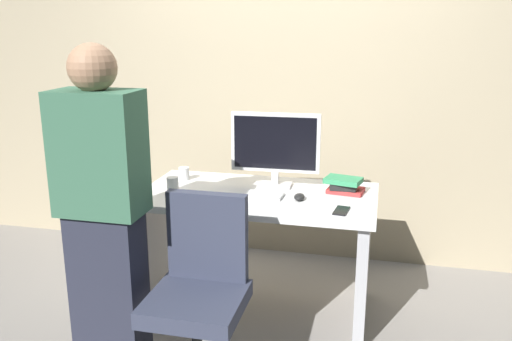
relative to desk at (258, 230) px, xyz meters
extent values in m
plane|color=gray|center=(0.00, 0.00, -0.51)|extent=(9.00, 9.00, 0.00)
cube|color=tan|center=(0.00, 0.93, 0.99)|extent=(6.40, 0.10, 3.00)
cube|color=white|center=(0.00, 0.00, 0.22)|extent=(1.39, 0.75, 0.04)
cube|color=#B2B2B7|center=(-0.63, 0.00, -0.16)|extent=(0.06, 0.67, 0.71)
cube|color=#B2B2B7|center=(0.63, 0.00, -0.16)|extent=(0.06, 0.67, 0.71)
cube|color=#33384C|center=(-0.10, -0.83, -0.05)|extent=(0.44, 0.44, 0.08)
cube|color=#33384C|center=(-0.10, -0.64, 0.21)|extent=(0.40, 0.06, 0.44)
cube|color=#262838|center=(-0.57, -0.77, -0.09)|extent=(0.34, 0.20, 0.85)
cube|color=#38664C|center=(-0.57, -0.77, 0.63)|extent=(0.40, 0.24, 0.58)
sphere|color=#A57A5B|center=(-0.57, -0.77, 1.01)|extent=(0.22, 0.22, 0.22)
cube|color=silver|center=(0.07, 0.15, 0.25)|extent=(0.20, 0.15, 0.02)
cube|color=silver|center=(0.07, 0.15, 0.29)|extent=(0.04, 0.03, 0.08)
cube|color=silver|center=(0.07, 0.15, 0.51)|extent=(0.54, 0.05, 0.36)
cube|color=black|center=(0.07, 0.14, 0.51)|extent=(0.50, 0.02, 0.32)
cube|color=white|center=(-0.06, -0.07, 0.25)|extent=(0.43, 0.14, 0.02)
ellipsoid|color=black|center=(0.26, -0.07, 0.25)|extent=(0.06, 0.10, 0.03)
cylinder|color=silver|center=(-0.50, -0.09, 0.28)|extent=(0.07, 0.07, 0.09)
cylinder|color=silver|center=(-0.52, 0.16, 0.28)|extent=(0.07, 0.07, 0.08)
cube|color=red|center=(0.50, 0.13, 0.25)|extent=(0.23, 0.18, 0.03)
cube|color=black|center=(0.49, 0.11, 0.28)|extent=(0.15, 0.12, 0.04)
cube|color=#338C59|center=(0.49, 0.11, 0.32)|extent=(0.23, 0.18, 0.03)
cube|color=black|center=(0.51, -0.22, 0.24)|extent=(0.09, 0.15, 0.01)
camera|label=1|loc=(0.68, -2.95, 1.20)|focal=37.73mm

